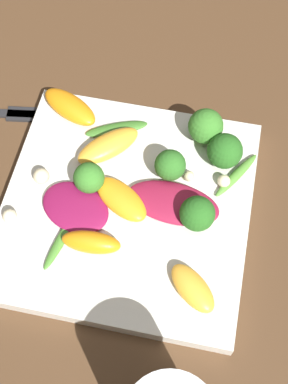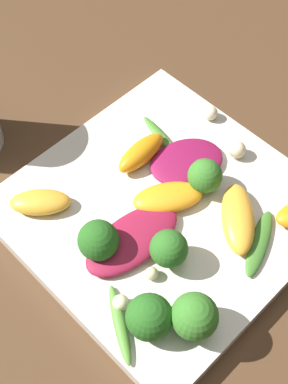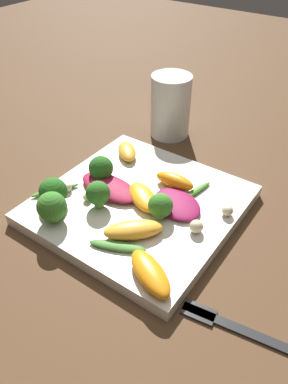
# 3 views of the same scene
# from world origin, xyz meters

# --- Properties ---
(ground_plane) EXTENTS (2.40, 2.40, 0.00)m
(ground_plane) POSITION_xyz_m (0.00, 0.00, 0.00)
(ground_plane) COLOR #4C331E
(plate) EXTENTS (0.27, 0.27, 0.02)m
(plate) POSITION_xyz_m (0.00, 0.00, 0.01)
(plate) COLOR silver
(plate) RESTS_ON ground_plane
(radicchio_leaf_0) EXTENTS (0.06, 0.11, 0.01)m
(radicchio_leaf_0) POSITION_xyz_m (0.01, -0.05, 0.03)
(radicchio_leaf_0) COLOR maroon
(radicchio_leaf_0) RESTS_ON plate
(radicchio_leaf_1) EXTENTS (0.08, 0.09, 0.01)m
(radicchio_leaf_1) POSITION_xyz_m (-0.02, 0.05, 0.02)
(radicchio_leaf_1) COLOR maroon
(radicchio_leaf_1) RESTS_ON plate
(orange_segment_0) EXTENTS (0.03, 0.06, 0.02)m
(orange_segment_0) POSITION_xyz_m (-0.06, 0.02, 0.03)
(orange_segment_0) COLOR orange
(orange_segment_0) RESTS_ON plate
(orange_segment_1) EXTENTS (0.07, 0.08, 0.02)m
(orange_segment_1) POSITION_xyz_m (-0.00, 0.01, 0.03)
(orange_segment_1) COLOR orange
(orange_segment_1) RESTS_ON plate
(orange_segment_2) EXTENTS (0.06, 0.08, 0.02)m
(orange_segment_2) POSITION_xyz_m (0.11, 0.09, 0.03)
(orange_segment_2) COLOR orange
(orange_segment_2) RESTS_ON plate
(orange_segment_3) EXTENTS (0.06, 0.06, 0.02)m
(orange_segment_3) POSITION_xyz_m (-0.08, -0.09, 0.03)
(orange_segment_3) COLOR #FCAD33
(orange_segment_3) RESTS_ON plate
(orange_segment_4) EXTENTS (0.08, 0.08, 0.02)m
(orange_segment_4) POSITION_xyz_m (0.06, 0.04, 0.03)
(orange_segment_4) COLOR #FCAD33
(orange_segment_4) RESTS_ON plate
(broccoli_floret_0) EXTENTS (0.03, 0.03, 0.04)m
(broccoli_floret_0) POSITION_xyz_m (0.01, 0.04, 0.04)
(broccoli_floret_0) COLOR #84AD5B
(broccoli_floret_0) RESTS_ON plate
(broccoli_floret_1) EXTENTS (0.04, 0.04, 0.05)m
(broccoli_floret_1) POSITION_xyz_m (0.10, -0.07, 0.04)
(broccoli_floret_1) COLOR #84AD5B
(broccoli_floret_1) RESTS_ON plate
(broccoli_floret_2) EXTENTS (0.04, 0.04, 0.04)m
(broccoli_floret_2) POSITION_xyz_m (-0.01, -0.08, 0.04)
(broccoli_floret_2) COLOR #7A9E51
(broccoli_floret_2) RESTS_ON plate
(broccoli_floret_3) EXTENTS (0.04, 0.04, 0.04)m
(broccoli_floret_3) POSITION_xyz_m (0.08, -0.10, 0.04)
(broccoli_floret_3) COLOR #7A9E51
(broccoli_floret_3) RESTS_ON plate
(broccoli_floret_4) EXTENTS (0.03, 0.03, 0.04)m
(broccoli_floret_4) POSITION_xyz_m (0.04, -0.04, 0.04)
(broccoli_floret_4) COLOR #7A9E51
(broccoli_floret_4) RESTS_ON plate
(arugula_sprig_0) EXTENTS (0.08, 0.03, 0.01)m
(arugula_sprig_0) POSITION_xyz_m (-0.06, 0.06, 0.02)
(arugula_sprig_0) COLOR #47842D
(arugula_sprig_0) RESTS_ON plate
(arugula_sprig_1) EXTENTS (0.07, 0.05, 0.01)m
(arugula_sprig_1) POSITION_xyz_m (0.06, -0.11, 0.02)
(arugula_sprig_1) COLOR #518E33
(arugula_sprig_1) RESTS_ON plate
(arugula_sprig_2) EXTENTS (0.05, 0.07, 0.01)m
(arugula_sprig_2) POSITION_xyz_m (0.09, 0.03, 0.02)
(arugula_sprig_2) COLOR #3D7528
(arugula_sprig_2) RESTS_ON plate
(macadamia_nut_0) EXTENTS (0.01, 0.01, 0.01)m
(macadamia_nut_0) POSITION_xyz_m (0.04, -0.06, 0.03)
(macadamia_nut_0) COLOR beige
(macadamia_nut_0) RESTS_ON plate
(macadamia_nut_1) EXTENTS (0.02, 0.02, 0.02)m
(macadamia_nut_1) POSITION_xyz_m (-0.04, 0.12, 0.03)
(macadamia_nut_1) COLOR beige
(macadamia_nut_1) RESTS_ON plate
(macadamia_nut_2) EXTENTS (0.01, 0.01, 0.01)m
(macadamia_nut_2) POSITION_xyz_m (0.05, -0.10, 0.03)
(macadamia_nut_2) COLOR beige
(macadamia_nut_2) RESTS_ON plate
(macadamia_nut_3) EXTENTS (0.02, 0.02, 0.02)m
(macadamia_nut_3) POSITION_xyz_m (0.01, 0.10, 0.03)
(macadamia_nut_3) COLOR beige
(macadamia_nut_3) RESTS_ON plate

